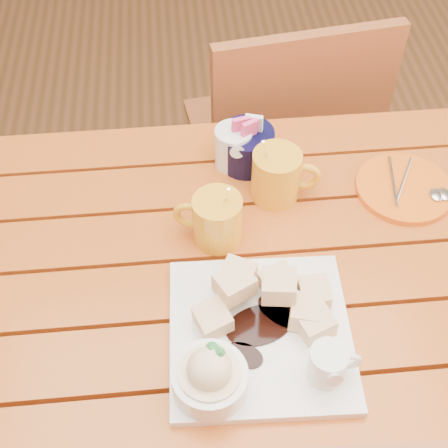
{
  "coord_description": "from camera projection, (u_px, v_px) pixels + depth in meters",
  "views": [
    {
      "loc": [
        -0.07,
        -0.57,
        1.58
      ],
      "look_at": [
        -0.01,
        0.07,
        0.82
      ],
      "focal_mm": 50.0,
      "sensor_mm": 36.0,
      "label": 1
    }
  ],
  "objects": [
    {
      "name": "coffee_mug_right",
      "position": [
        278.0,
        175.0,
        1.09
      ],
      "size": [
        0.12,
        0.09,
        0.14
      ],
      "rotation": [
        0.0,
        0.0,
        -0.16
      ],
      "color": "orange",
      "rests_on": "table"
    },
    {
      "name": "coffee_mug_left",
      "position": [
        216.0,
        219.0,
        1.03
      ],
      "size": [
        0.12,
        0.08,
        0.14
      ],
      "rotation": [
        0.0,
        0.0,
        -0.3
      ],
      "color": "orange",
      "rests_on": "table"
    },
    {
      "name": "table",
      "position": [
        235.0,
        320.0,
        1.08
      ],
      "size": [
        1.2,
        0.79,
        0.75
      ],
      "color": "#8E3E12",
      "rests_on": "ground"
    },
    {
      "name": "cream_pitcher",
      "position": [
        235.0,
        147.0,
        1.15
      ],
      "size": [
        0.1,
        0.08,
        0.08
      ],
      "rotation": [
        0.0,
        0.0,
        -0.07
      ],
      "color": "white",
      "rests_on": "table"
    },
    {
      "name": "orange_saucer",
      "position": [
        405.0,
        188.0,
        1.13
      ],
      "size": [
        0.17,
        0.17,
        0.02
      ],
      "rotation": [
        0.0,
        0.0,
        -0.36
      ],
      "color": "orange",
      "rests_on": "table"
    },
    {
      "name": "dessert_plate",
      "position": [
        253.0,
        339.0,
        0.9
      ],
      "size": [
        0.28,
        0.28,
        0.11
      ],
      "rotation": [
        0.0,
        0.0,
        -0.04
      ],
      "color": "white",
      "rests_on": "table"
    },
    {
      "name": "chair_far",
      "position": [
        283.0,
        142.0,
        1.6
      ],
      "size": [
        0.47,
        0.47,
        0.87
      ],
      "rotation": [
        0.0,
        0.0,
        3.28
      ],
      "color": "brown",
      "rests_on": "ground"
    },
    {
      "name": "sugar_caddy",
      "position": [
        247.0,
        147.0,
        1.15
      ],
      "size": [
        0.1,
        0.1,
        0.11
      ],
      "color": "black",
      "rests_on": "table"
    }
  ]
}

